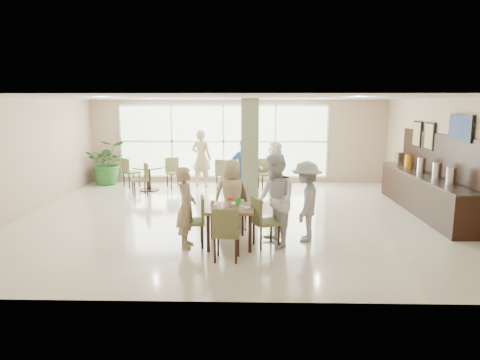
{
  "coord_description": "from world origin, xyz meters",
  "views": [
    {
      "loc": [
        0.42,
        -9.95,
        2.68
      ],
      "look_at": [
        0.2,
        -1.2,
        1.1
      ],
      "focal_mm": 32.0,
      "sensor_mm": 36.0,
      "label": 1
    }
  ],
  "objects_px": {
    "main_table": "(230,212)",
    "teen_far": "(232,196)",
    "adult_a": "(244,168)",
    "round_table_left": "(149,173)",
    "adult_b": "(275,166)",
    "round_table_right": "(245,173)",
    "teen_left": "(186,208)",
    "teen_standing": "(306,201)",
    "buffet_counter": "(423,190)",
    "potted_plant": "(108,162)",
    "adult_standing": "(201,158)",
    "teen_right": "(275,200)"
  },
  "relations": [
    {
      "from": "main_table",
      "to": "teen_standing",
      "type": "height_order",
      "value": "teen_standing"
    },
    {
      "from": "round_table_right",
      "to": "potted_plant",
      "type": "xyz_separation_m",
      "value": [
        -4.57,
        1.06,
        0.17
      ]
    },
    {
      "from": "round_table_right",
      "to": "teen_far",
      "type": "bearing_deg",
      "value": -92.86
    },
    {
      "from": "teen_right",
      "to": "adult_standing",
      "type": "xyz_separation_m",
      "value": [
        -2.05,
        5.83,
        0.04
      ]
    },
    {
      "from": "teen_far",
      "to": "adult_b",
      "type": "distance_m",
      "value": 4.41
    },
    {
      "from": "main_table",
      "to": "round_table_left",
      "type": "relative_size",
      "value": 0.9
    },
    {
      "from": "potted_plant",
      "to": "adult_a",
      "type": "height_order",
      "value": "adult_a"
    },
    {
      "from": "teen_left",
      "to": "adult_standing",
      "type": "xyz_separation_m",
      "value": [
        -0.39,
        5.95,
        0.16
      ]
    },
    {
      "from": "adult_b",
      "to": "adult_standing",
      "type": "distance_m",
      "value": 2.45
    },
    {
      "from": "teen_standing",
      "to": "adult_a",
      "type": "distance_m",
      "value": 4.12
    },
    {
      "from": "main_table",
      "to": "teen_left",
      "type": "xyz_separation_m",
      "value": [
        -0.81,
        -0.11,
        0.11
      ]
    },
    {
      "from": "adult_b",
      "to": "main_table",
      "type": "bearing_deg",
      "value": -12.67
    },
    {
      "from": "teen_far",
      "to": "adult_standing",
      "type": "bearing_deg",
      "value": -82.31
    },
    {
      "from": "teen_far",
      "to": "teen_standing",
      "type": "height_order",
      "value": "teen_standing"
    },
    {
      "from": "round_table_left",
      "to": "teen_far",
      "type": "xyz_separation_m",
      "value": [
        2.76,
        -4.32,
        0.23
      ]
    },
    {
      "from": "main_table",
      "to": "round_table_right",
      "type": "xyz_separation_m",
      "value": [
        0.21,
        5.08,
        -0.08
      ]
    },
    {
      "from": "round_table_left",
      "to": "potted_plant",
      "type": "xyz_separation_m",
      "value": [
        -1.59,
        0.97,
        0.19
      ]
    },
    {
      "from": "buffet_counter",
      "to": "teen_left",
      "type": "height_order",
      "value": "buffet_counter"
    },
    {
      "from": "round_table_left",
      "to": "buffet_counter",
      "type": "bearing_deg",
      "value": -18.77
    },
    {
      "from": "adult_a",
      "to": "round_table_left",
      "type": "bearing_deg",
      "value": -178.15
    },
    {
      "from": "teen_left",
      "to": "adult_a",
      "type": "xyz_separation_m",
      "value": [
        1.0,
        4.37,
        0.07
      ]
    },
    {
      "from": "round_table_left",
      "to": "teen_standing",
      "type": "distance_m",
      "value": 6.42
    },
    {
      "from": "buffet_counter",
      "to": "potted_plant",
      "type": "bearing_deg",
      "value": 158.83
    },
    {
      "from": "main_table",
      "to": "teen_standing",
      "type": "bearing_deg",
      "value": 13.2
    },
    {
      "from": "adult_standing",
      "to": "teen_standing",
      "type": "bearing_deg",
      "value": 134.27
    },
    {
      "from": "teen_left",
      "to": "teen_standing",
      "type": "bearing_deg",
      "value": -79.28
    },
    {
      "from": "buffet_counter",
      "to": "teen_standing",
      "type": "distance_m",
      "value": 3.95
    },
    {
      "from": "round_table_left",
      "to": "teen_right",
      "type": "xyz_separation_m",
      "value": [
        3.61,
        -5.15,
        0.33
      ]
    },
    {
      "from": "teen_far",
      "to": "teen_standing",
      "type": "bearing_deg",
      "value": 155.12
    },
    {
      "from": "teen_standing",
      "to": "adult_a",
      "type": "bearing_deg",
      "value": -148.4
    },
    {
      "from": "potted_plant",
      "to": "teen_far",
      "type": "relative_size",
      "value": 0.95
    },
    {
      "from": "buffet_counter",
      "to": "adult_standing",
      "type": "xyz_separation_m",
      "value": [
        -5.87,
        3.2,
        0.37
      ]
    },
    {
      "from": "adult_a",
      "to": "teen_right",
      "type": "bearing_deg",
      "value": -62.22
    },
    {
      "from": "round_table_left",
      "to": "teen_left",
      "type": "distance_m",
      "value": 5.63
    },
    {
      "from": "round_table_left",
      "to": "adult_b",
      "type": "relative_size",
      "value": 0.64
    },
    {
      "from": "buffet_counter",
      "to": "round_table_left",
      "type": "bearing_deg",
      "value": 161.23
    },
    {
      "from": "round_table_right",
      "to": "adult_standing",
      "type": "bearing_deg",
      "value": 151.9
    },
    {
      "from": "teen_left",
      "to": "adult_standing",
      "type": "relative_size",
      "value": 0.83
    },
    {
      "from": "main_table",
      "to": "teen_far",
      "type": "height_order",
      "value": "teen_far"
    },
    {
      "from": "round_table_left",
      "to": "round_table_right",
      "type": "xyz_separation_m",
      "value": [
        2.98,
        -0.09,
        0.02
      ]
    },
    {
      "from": "potted_plant",
      "to": "adult_a",
      "type": "xyz_separation_m",
      "value": [
        4.54,
        -1.88,
        0.09
      ]
    },
    {
      "from": "teen_right",
      "to": "potted_plant",
      "type": "bearing_deg",
      "value": -156.91
    },
    {
      "from": "adult_a",
      "to": "adult_b",
      "type": "xyz_separation_m",
      "value": [
        0.94,
        0.85,
        -0.06
      ]
    },
    {
      "from": "round_table_right",
      "to": "main_table",
      "type": "bearing_deg",
      "value": -92.4
    },
    {
      "from": "round_table_left",
      "to": "teen_far",
      "type": "distance_m",
      "value": 5.14
    },
    {
      "from": "adult_a",
      "to": "adult_standing",
      "type": "bearing_deg",
      "value": 150.34
    },
    {
      "from": "round_table_right",
      "to": "adult_standing",
      "type": "xyz_separation_m",
      "value": [
        -1.42,
        0.76,
        0.35
      ]
    },
    {
      "from": "teen_left",
      "to": "adult_a",
      "type": "bearing_deg",
      "value": -13.35
    },
    {
      "from": "round_table_right",
      "to": "teen_standing",
      "type": "relative_size",
      "value": 0.68
    },
    {
      "from": "round_table_left",
      "to": "round_table_right",
      "type": "bearing_deg",
      "value": -1.64
    }
  ]
}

